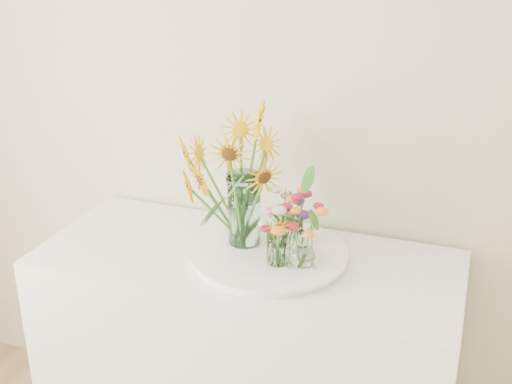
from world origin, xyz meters
TOP-DOWN VIEW (x-y plane):
  - counter at (-0.26, 1.93)m, footprint 1.40×0.60m
  - tray at (-0.18, 1.94)m, footprint 0.49×0.49m
  - mason_jar at (-0.28, 1.97)m, footprint 0.11×0.11m
  - sunflower_bouquet at (-0.28, 1.97)m, footprint 0.77×0.77m
  - small_vase_a at (-0.13, 1.87)m, footprint 0.08×0.08m
  - wildflower_posy_a at (-0.13, 1.87)m, footprint 0.19×0.19m
  - small_vase_b at (-0.05, 1.89)m, footprint 0.11×0.11m
  - wildflower_posy_b at (-0.05, 1.89)m, footprint 0.23×0.23m
  - small_vase_c at (-0.12, 2.01)m, footprint 0.09×0.09m
  - wildflower_posy_c at (-0.12, 2.01)m, footprint 0.17×0.17m

SIDE VIEW (x-z plane):
  - counter at x=-0.26m, z-range 0.00..0.90m
  - tray at x=-0.18m, z-range 0.90..0.92m
  - small_vase_a at x=-0.13m, z-range 0.93..1.03m
  - small_vase_b at x=-0.05m, z-range 0.93..1.04m
  - small_vase_c at x=-0.12m, z-range 0.93..1.05m
  - wildflower_posy_a at x=-0.13m, z-range 0.93..1.12m
  - wildflower_posy_b at x=-0.05m, z-range 0.93..1.13m
  - wildflower_posy_c at x=-0.12m, z-range 0.93..1.14m
  - mason_jar at x=-0.28m, z-range 0.93..1.18m
  - sunflower_bouquet at x=-0.28m, z-range 0.92..1.41m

